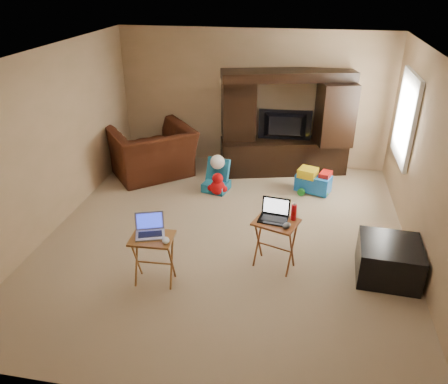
% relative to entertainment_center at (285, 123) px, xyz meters
% --- Properties ---
extents(floor, '(5.50, 5.50, 0.00)m').
position_rel_entertainment_center_xyz_m(floor, '(-0.63, -2.40, -0.94)').
color(floor, tan).
rests_on(floor, ground).
extents(ceiling, '(5.50, 5.50, 0.00)m').
position_rel_entertainment_center_xyz_m(ceiling, '(-0.63, -2.40, 1.56)').
color(ceiling, silver).
rests_on(ceiling, ground).
extents(wall_back, '(5.00, 0.00, 5.00)m').
position_rel_entertainment_center_xyz_m(wall_back, '(-0.63, 0.35, 0.31)').
color(wall_back, tan).
rests_on(wall_back, ground).
extents(wall_front, '(5.00, 0.00, 5.00)m').
position_rel_entertainment_center_xyz_m(wall_front, '(-0.63, -5.15, 0.31)').
color(wall_front, tan).
rests_on(wall_front, ground).
extents(wall_left, '(0.00, 5.50, 5.50)m').
position_rel_entertainment_center_xyz_m(wall_left, '(-3.13, -2.40, 0.31)').
color(wall_left, tan).
rests_on(wall_left, ground).
extents(wall_right, '(0.00, 5.50, 5.50)m').
position_rel_entertainment_center_xyz_m(wall_right, '(1.87, -2.40, 0.31)').
color(wall_right, tan).
rests_on(wall_right, ground).
extents(window_pane, '(0.00, 1.20, 1.20)m').
position_rel_entertainment_center_xyz_m(window_pane, '(1.85, -0.85, 0.46)').
color(window_pane, white).
rests_on(window_pane, ground).
extents(window_frame, '(0.06, 1.14, 1.34)m').
position_rel_entertainment_center_xyz_m(window_frame, '(1.83, -0.85, 0.46)').
color(window_frame, white).
rests_on(window_frame, ground).
extents(entertainment_center, '(2.36, 1.13, 1.87)m').
position_rel_entertainment_center_xyz_m(entertainment_center, '(0.00, 0.00, 0.00)').
color(entertainment_center, black).
rests_on(entertainment_center, floor).
extents(television, '(0.95, 0.17, 0.55)m').
position_rel_entertainment_center_xyz_m(television, '(0.00, -0.04, -0.04)').
color(television, black).
rests_on(television, entertainment_center).
extents(recliner, '(1.83, 1.81, 0.89)m').
position_rel_entertainment_center_xyz_m(recliner, '(-2.33, -0.60, -0.49)').
color(recliner, '#491B0F').
rests_on(recliner, floor).
extents(child_rocker, '(0.50, 0.54, 0.53)m').
position_rel_entertainment_center_xyz_m(child_rocker, '(-1.06, -1.01, -0.67)').
color(child_rocker, '#19678A').
rests_on(child_rocker, floor).
extents(plush_toy, '(0.35, 0.29, 0.39)m').
position_rel_entertainment_center_xyz_m(plush_toy, '(-1.01, -1.15, -0.74)').
color(plush_toy, red).
rests_on(plush_toy, floor).
extents(push_toy, '(0.69, 0.59, 0.44)m').
position_rel_entertainment_center_xyz_m(push_toy, '(0.57, -0.78, -0.72)').
color(push_toy, blue).
rests_on(push_toy, floor).
extents(ottoman, '(0.77, 0.77, 0.47)m').
position_rel_entertainment_center_xyz_m(ottoman, '(1.48, -2.94, -0.70)').
color(ottoman, black).
rests_on(ottoman, floor).
extents(tray_table_left, '(0.51, 0.41, 0.64)m').
position_rel_entertainment_center_xyz_m(tray_table_left, '(-1.30, -3.57, -0.62)').
color(tray_table_left, '#925C23').
rests_on(tray_table_left, floor).
extents(tray_table_right, '(0.62, 0.55, 0.66)m').
position_rel_entertainment_center_xyz_m(tray_table_right, '(0.09, -2.99, -0.60)').
color(tray_table_right, brown).
rests_on(tray_table_right, floor).
extents(laptop_left, '(0.41, 0.37, 0.24)m').
position_rel_entertainment_center_xyz_m(laptop_left, '(-1.33, -3.54, -0.18)').
color(laptop_left, '#A3A3A7').
rests_on(laptop_left, tray_table_left).
extents(laptop_right, '(0.38, 0.33, 0.24)m').
position_rel_entertainment_center_xyz_m(laptop_right, '(0.05, -2.97, -0.15)').
color(laptop_right, black).
rests_on(laptop_right, tray_table_right).
extents(mouse_left, '(0.12, 0.15, 0.05)m').
position_rel_entertainment_center_xyz_m(mouse_left, '(-1.11, -3.64, -0.27)').
color(mouse_left, silver).
rests_on(mouse_left, tray_table_left).
extents(mouse_right, '(0.13, 0.16, 0.06)m').
position_rel_entertainment_center_xyz_m(mouse_right, '(0.22, -3.11, -0.24)').
color(mouse_right, '#3C3D41').
rests_on(mouse_right, tray_table_right).
extents(water_bottle, '(0.07, 0.07, 0.20)m').
position_rel_entertainment_center_xyz_m(water_bottle, '(0.29, -2.91, -0.17)').
color(water_bottle, red).
rests_on(water_bottle, tray_table_right).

